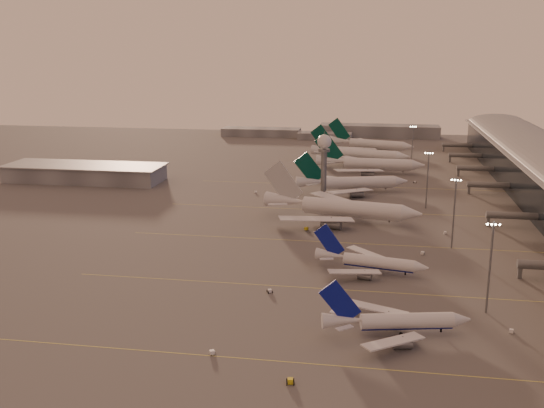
# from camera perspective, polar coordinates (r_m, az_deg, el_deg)

# --- Properties ---
(ground) EXTENTS (700.00, 700.00, 0.00)m
(ground) POSITION_cam_1_polar(r_m,az_deg,el_deg) (178.08, -0.31, -8.49)
(ground) COLOR #4E4C4C
(ground) RESTS_ON ground
(taxiway_markings) EXTENTS (180.00, 185.25, 0.02)m
(taxiway_markings) POSITION_cam_1_polar(r_m,az_deg,el_deg) (228.59, 9.51, -3.52)
(taxiway_markings) COLOR #D1C64A
(taxiway_markings) RESTS_ON ground
(hangar) EXTENTS (82.00, 27.00, 8.50)m
(hangar) POSITION_cam_1_polar(r_m,az_deg,el_deg) (342.29, -16.43, 2.71)
(hangar) COLOR slate
(hangar) RESTS_ON ground
(radar_tower) EXTENTS (6.40, 6.40, 31.10)m
(radar_tower) POSITION_cam_1_polar(r_m,az_deg,el_deg) (286.97, 4.69, 4.52)
(radar_tower) COLOR slate
(radar_tower) RESTS_ON ground
(mast_a) EXTENTS (3.60, 0.56, 25.00)m
(mast_a) POSITION_cam_1_polar(r_m,az_deg,el_deg) (173.75, 18.97, -5.03)
(mast_a) COLOR slate
(mast_a) RESTS_ON ground
(mast_b) EXTENTS (3.60, 0.56, 25.00)m
(mast_b) POSITION_cam_1_polar(r_m,az_deg,el_deg) (225.55, 16.01, -0.49)
(mast_b) COLOR slate
(mast_b) RESTS_ON ground
(mast_c) EXTENTS (3.60, 0.56, 25.00)m
(mast_c) POSITION_cam_1_polar(r_m,az_deg,el_deg) (278.45, 13.77, 2.36)
(mast_c) COLOR slate
(mast_c) RESTS_ON ground
(mast_d) EXTENTS (3.60, 0.56, 25.00)m
(mast_d) POSITION_cam_1_polar(r_m,az_deg,el_deg) (366.79, 12.46, 5.18)
(mast_d) COLOR slate
(mast_d) RESTS_ON ground
(distant_horizon) EXTENTS (165.00, 37.50, 9.00)m
(distant_horizon) POSITION_cam_1_polar(r_m,az_deg,el_deg) (492.15, 6.38, 6.46)
(distant_horizon) COLOR slate
(distant_horizon) RESTS_ON ground
(narrowbody_near) EXTENTS (36.81, 29.08, 14.55)m
(narrowbody_near) POSITION_cam_1_polar(r_m,az_deg,el_deg) (158.99, 11.07, -10.49)
(narrowbody_near) COLOR silver
(narrowbody_near) RESTS_ON ground
(narrowbody_mid) EXTENTS (35.68, 28.20, 14.09)m
(narrowbody_mid) POSITION_cam_1_polar(r_m,az_deg,el_deg) (199.26, 8.83, -5.28)
(narrowbody_mid) COLOR silver
(narrowbody_mid) RESTS_ON ground
(widebody_white) EXTENTS (64.23, 50.98, 22.82)m
(widebody_white) POSITION_cam_1_polar(r_m,az_deg,el_deg) (254.83, 6.25, -0.65)
(widebody_white) COLOR silver
(widebody_white) RESTS_ON ground
(greentail_a) EXTENTS (53.87, 42.93, 20.02)m
(greentail_a) POSITION_cam_1_polar(r_m,az_deg,el_deg) (305.07, 7.23, 1.69)
(greentail_a) COLOR silver
(greentail_a) RESTS_ON ground
(greentail_b) EXTENTS (60.16, 48.53, 21.84)m
(greentail_b) POSITION_cam_1_polar(r_m,az_deg,el_deg) (352.56, 8.79, 3.37)
(greentail_b) COLOR silver
(greentail_b) RESTS_ON ground
(greentail_c) EXTENTS (59.76, 47.76, 22.00)m
(greentail_c) POSITION_cam_1_polar(r_m,az_deg,el_deg) (382.95, 7.86, 4.25)
(greentail_c) COLOR silver
(greentail_c) RESTS_ON ground
(greentail_d) EXTENTS (56.91, 45.28, 21.31)m
(greentail_d) POSITION_cam_1_polar(r_m,az_deg,el_deg) (424.13, 8.84, 5.15)
(greentail_d) COLOR silver
(greentail_d) RESTS_ON ground
(gsv_truck_a) EXTENTS (5.73, 4.47, 2.21)m
(gsv_truck_a) POSITION_cam_1_polar(r_m,az_deg,el_deg) (148.50, -5.23, -12.89)
(gsv_truck_a) COLOR silver
(gsv_truck_a) RESTS_ON ground
(gsv_tug_near) EXTENTS (2.89, 4.19, 1.11)m
(gsv_tug_near) POSITION_cam_1_polar(r_m,az_deg,el_deg) (136.84, 1.65, -15.61)
(gsv_tug_near) COLOR gold
(gsv_tug_near) RESTS_ON ground
(gsv_catering_a) EXTENTS (5.09, 3.08, 3.90)m
(gsv_catering_a) POSITION_cam_1_polar(r_m,az_deg,el_deg) (167.97, 20.77, -10.18)
(gsv_catering_a) COLOR silver
(gsv_catering_a) RESTS_ON ground
(gsv_tug_mid) EXTENTS (3.30, 3.86, 0.95)m
(gsv_tug_mid) POSITION_cam_1_polar(r_m,az_deg,el_deg) (182.00, -0.20, -7.81)
(gsv_tug_mid) COLOR silver
(gsv_tug_mid) RESTS_ON ground
(gsv_truck_b) EXTENTS (6.05, 3.63, 2.30)m
(gsv_truck_b) POSITION_cam_1_polar(r_m,az_deg,el_deg) (219.09, 13.46, -4.18)
(gsv_truck_b) COLOR silver
(gsv_truck_b) RESTS_ON ground
(gsv_truck_c) EXTENTS (5.46, 6.18, 2.47)m
(gsv_truck_c) POSITION_cam_1_polar(r_m,az_deg,el_deg) (241.84, 3.17, -2.05)
(gsv_truck_c) COLOR gold
(gsv_truck_c) RESTS_ON ground
(gsv_catering_b) EXTENTS (4.50, 2.16, 3.69)m
(gsv_catering_b) POSITION_cam_1_polar(r_m,az_deg,el_deg) (244.92, 15.32, -2.19)
(gsv_catering_b) COLOR silver
(gsv_catering_b) RESTS_ON ground
(gsv_tug_far) EXTENTS (3.84, 4.10, 1.01)m
(gsv_tug_far) POSITION_cam_1_polar(r_m,az_deg,el_deg) (276.81, 4.59, -0.16)
(gsv_tug_far) COLOR silver
(gsv_tug_far) RESTS_ON ground
(gsv_truck_d) EXTENTS (2.82, 5.19, 1.99)m
(gsv_truck_d) POSITION_cam_1_polar(r_m,az_deg,el_deg) (301.83, -1.47, 1.18)
(gsv_truck_d) COLOR silver
(gsv_truck_d) RESTS_ON ground
(gsv_tug_hangar) EXTENTS (3.38, 2.49, 0.87)m
(gsv_tug_hangar) POSITION_cam_1_polar(r_m,az_deg,el_deg) (332.09, 12.68, 1.93)
(gsv_tug_hangar) COLOR silver
(gsv_tug_hangar) RESTS_ON ground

